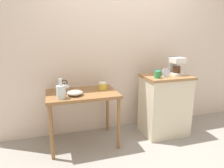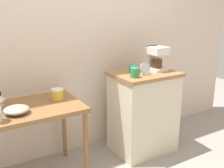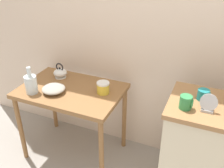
% 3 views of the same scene
% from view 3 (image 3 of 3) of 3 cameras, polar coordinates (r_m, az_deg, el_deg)
% --- Properties ---
extents(back_wall, '(4.40, 0.10, 2.80)m').
position_cam_3_polar(back_wall, '(2.28, 13.49, 14.23)').
color(back_wall, beige).
rests_on(back_wall, ground_plane).
extents(wooden_table, '(0.94, 0.63, 0.75)m').
position_cam_3_polar(wooden_table, '(2.46, -8.82, -2.90)').
color(wooden_table, olive).
rests_on(wooden_table, ground_plane).
extents(kitchen_counter, '(0.69, 0.52, 0.92)m').
position_cam_3_polar(kitchen_counter, '(2.27, 20.04, -14.26)').
color(kitchen_counter, beige).
rests_on(kitchen_counter, ground_plane).
extents(bowl_stoneware, '(0.21, 0.21, 0.06)m').
position_cam_3_polar(bowl_stoneware, '(2.38, -12.64, -1.03)').
color(bowl_stoneware, '#9E998C').
rests_on(bowl_stoneware, wooden_table).
extents(teakettle, '(0.16, 0.13, 0.15)m').
position_cam_3_polar(teakettle, '(2.62, -11.22, 2.42)').
color(teakettle, white).
rests_on(teakettle, wooden_table).
extents(glass_carafe_vase, '(0.11, 0.11, 0.25)m').
position_cam_3_polar(glass_carafe_vase, '(2.40, -17.28, 0.05)').
color(glass_carafe_vase, silver).
rests_on(glass_carafe_vase, wooden_table).
extents(canister_enamel, '(0.11, 0.11, 0.10)m').
position_cam_3_polar(canister_enamel, '(2.30, -1.97, -0.80)').
color(canister_enamel, gold).
rests_on(canister_enamel, wooden_table).
extents(mug_tall_green, '(0.09, 0.09, 0.10)m').
position_cam_3_polar(mug_tall_green, '(1.87, 15.85, -3.86)').
color(mug_tall_green, '#338C4C').
rests_on(mug_tall_green, kitchen_counter).
extents(mug_dark_teal, '(0.09, 0.09, 0.08)m').
position_cam_3_polar(mug_dark_teal, '(2.02, 19.37, -2.24)').
color(mug_dark_teal, teal).
rests_on(mug_dark_teal, kitchen_counter).
extents(table_clock, '(0.12, 0.06, 0.13)m').
position_cam_3_polar(table_clock, '(1.89, 20.32, -4.13)').
color(table_clock, '#B2B5BA').
rests_on(table_clock, kitchen_counter).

